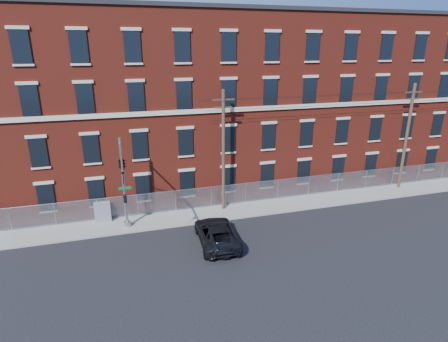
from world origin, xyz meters
TOP-DOWN VIEW (x-y plane):
  - ground at (0.00, 0.00)m, footprint 140.00×140.00m
  - sidewalk at (12.00, 5.00)m, footprint 65.00×3.00m
  - mill_building at (12.00, 13.93)m, footprint 55.30×14.32m
  - chain_link_fence at (12.00, 6.30)m, footprint 59.06×0.06m
  - traffic_signal_mast at (-6.00, 2.18)m, footprint 0.90×6.75m
  - utility_pole_near at (2.00, 5.60)m, footprint 1.80×0.28m
  - utility_pole_mid at (20.00, 5.60)m, footprint 1.80×0.28m
  - overhead_wires at (20.00, 5.60)m, footprint 40.00×0.62m
  - pickup_truck at (-0.03, 0.36)m, footprint 2.83×5.63m
  - utility_cabinet at (-7.80, 6.00)m, footprint 1.24×0.64m

SIDE VIEW (x-z plane):
  - ground at x=0.00m, z-range 0.00..0.00m
  - sidewalk at x=12.00m, z-range 0.00..0.12m
  - pickup_truck at x=-0.03m, z-range 0.00..1.53m
  - utility_cabinet at x=-7.80m, z-range 0.12..1.65m
  - chain_link_fence at x=12.00m, z-range 0.13..1.98m
  - utility_pole_near at x=2.00m, z-range 0.34..10.34m
  - utility_pole_mid at x=20.00m, z-range 0.34..10.34m
  - traffic_signal_mast at x=-6.00m, z-range 1.89..8.89m
  - mill_building at x=12.00m, z-range 0.00..16.30m
  - overhead_wires at x=20.00m, z-range 8.81..9.43m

